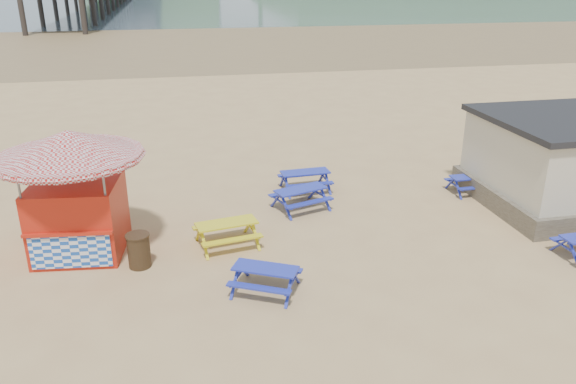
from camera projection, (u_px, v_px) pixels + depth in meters
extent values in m
plane|color=tan|center=(305.00, 238.00, 17.48)|extent=(400.00, 400.00, 0.00)
plane|color=olive|center=(199.00, 40.00, 67.56)|extent=(400.00, 400.00, 0.00)
cube|color=#1B3BA5|center=(301.00, 189.00, 19.39)|extent=(1.94, 1.23, 0.05)
cube|color=#1B3BA5|center=(292.00, 191.00, 19.98)|extent=(1.80, 0.80, 0.05)
cube|color=#1B3BA5|center=(310.00, 203.00, 19.01)|extent=(1.80, 0.80, 0.05)
cube|color=#1B3BA5|center=(305.00, 172.00, 21.05)|extent=(1.85, 0.80, 0.05)
cube|color=#1B3BA5|center=(301.00, 174.00, 21.70)|extent=(1.82, 0.35, 0.05)
cube|color=#1B3BA5|center=(310.00, 185.00, 20.61)|extent=(1.82, 0.35, 0.05)
cube|color=#1B3BA5|center=(472.00, 177.00, 20.89)|extent=(1.57, 0.63, 0.04)
cube|color=#1B3BA5|center=(464.00, 178.00, 21.45)|extent=(1.56, 0.24, 0.04)
cube|color=#1B3BA5|center=(478.00, 188.00, 20.51)|extent=(1.56, 0.24, 0.04)
cube|color=#1B3BA5|center=(265.00, 268.00, 14.36)|extent=(1.78, 1.34, 0.05)
cube|color=#1B3BA5|center=(272.00, 267.00, 14.95)|extent=(1.59, 0.98, 0.05)
cube|color=#1B3BA5|center=(259.00, 288.00, 13.95)|extent=(1.59, 0.98, 0.05)
cube|color=#1B3BA5|center=(575.00, 237.00, 16.68)|extent=(1.61, 0.28, 0.04)
cube|color=gold|center=(227.00, 223.00, 16.78)|extent=(1.92, 1.01, 0.05)
cube|color=gold|center=(221.00, 224.00, 17.40)|extent=(1.84, 0.57, 0.05)
cube|color=gold|center=(233.00, 240.00, 16.35)|extent=(1.84, 0.57, 0.05)
cube|color=red|center=(79.00, 217.00, 16.31)|extent=(2.65, 2.65, 2.18)
cube|color=red|center=(67.00, 234.00, 15.13)|extent=(2.39, 0.38, 0.09)
cube|color=#194CB2|center=(71.00, 252.00, 15.36)|extent=(2.17, 0.29, 0.98)
cone|color=silver|center=(68.00, 144.00, 15.49)|extent=(4.58, 4.58, 0.76)
cylinder|color=silver|center=(70.00, 157.00, 15.63)|extent=(4.46, 4.46, 0.20)
cylinder|color=#3C2619|center=(139.00, 251.00, 15.66)|extent=(0.63, 0.63, 0.95)
cylinder|color=#3C2619|center=(137.00, 235.00, 15.48)|extent=(0.67, 0.67, 0.04)
ellipsoid|color=#2D4C1E|center=(382.00, 14.00, 247.70)|extent=(264.00, 144.00, 108.00)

